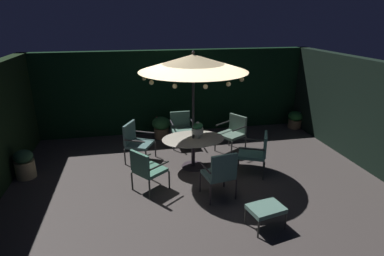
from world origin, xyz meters
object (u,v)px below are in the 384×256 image
Objects in this scene: patio_umbrella at (193,63)px; patio_chair_southwest at (146,168)px; centerpiece_planter at (198,129)px; patio_chair_east at (233,131)px; ottoman_footrest at (266,209)px; potted_plant_left_far at (161,126)px; patio_chair_north at (220,172)px; potted_plant_right_far at (295,119)px; patio_dining_table at (193,144)px; patio_chair_southeast at (181,126)px; potted_plant_left_near at (235,124)px; patio_chair_northeast at (256,151)px; potted_plant_back_left at (24,164)px; patio_chair_south at (136,140)px.

patio_umbrella is 2.98× the size of patio_chair_southwest.
centerpiece_planter is 1.44m from patio_chair_east.
ottoman_footrest is at bearing -72.86° from patio_umbrella.
potted_plant_left_far reaches higher than ottoman_footrest.
patio_chair_north reaches higher than patio_chair_east.
potted_plant_right_far is 0.87× the size of potted_plant_left_far.
patio_dining_table is 1.48m from patio_chair_southeast.
potted_plant_right_far is at bearing 2.35° from potted_plant_left_near.
patio_chair_northeast is (1.25, -0.62, -0.41)m from centerpiece_planter.
potted_plant_back_left is at bearing 170.77° from patio_chair_northeast.
patio_chair_southwest is (-1.17, -0.91, -1.98)m from patio_umbrella.
ottoman_footrest is at bearing -102.15° from potted_plant_left_near.
patio_umbrella is 2.87× the size of patio_chair_east.
patio_chair_north is 2.95m from patio_chair_southeast.
potted_plant_left_near is (1.79, 0.57, -0.26)m from patio_chair_southeast.
patio_dining_table is 1.48m from patio_chair_southwest.
potted_plant_right_far is at bearing 56.38° from ottoman_footrest.
patio_dining_table is 2.59× the size of potted_plant_left_near.
patio_umbrella reaches higher than patio_chair_north.
patio_chair_northeast is at bearing -56.19° from patio_chair_southeast.
potted_plant_right_far is 4.40m from potted_plant_left_far.
centerpiece_planter reaches higher than patio_chair_south.
patio_chair_east is at bearing 31.51° from patio_umbrella.
patio_dining_table is 1.53× the size of patio_chair_east.
patio_umbrella is 2.46m from patio_chair_southeast.
centerpiece_planter is 0.71× the size of potted_plant_right_far.
patio_chair_north is (0.25, -1.46, -1.93)m from patio_umbrella.
patio_chair_south is 3.39m from potted_plant_left_near.
centerpiece_planter is 0.62× the size of potted_plant_left_far.
potted_plant_left_far is at bearing 124.99° from patio_chair_northeast.
patio_umbrella is 2.46m from patio_chair_south.
patio_umbrella reaches higher than patio_chair_southwest.
ottoman_footrest is 1.17× the size of potted_plant_left_near.
patio_chair_southwest is at bearing -144.21° from centerpiece_planter.
centerpiece_planter is at bearing -146.65° from patio_chair_east.
patio_chair_north is at bearing 116.63° from ottoman_footrest.
patio_chair_southeast is at bearing -51.42° from potted_plant_left_far.
potted_plant_right_far is at bearing 44.94° from patio_chair_north.
patio_chair_southwest is at bearing -142.20° from patio_umbrella.
potted_plant_left_near reaches higher than potted_plant_right_far.
patio_chair_south is at bearing 96.14° from patio_chair_southwest.
patio_dining_table is 1.46× the size of patio_chair_north.
patio_chair_south is 1.67m from potted_plant_left_far.
patio_chair_northeast reaches higher than potted_plant_right_far.
patio_chair_north reaches higher than potted_plant_back_left.
patio_chair_northeast is 1.99m from ottoman_footrest.
patio_chair_southeast is 1.66× the size of potted_plant_right_far.
patio_chair_southeast is 1.00× the size of patio_chair_southwest.
patio_chair_southwest is 1.66× the size of potted_plant_right_far.
potted_plant_back_left is at bearing -174.00° from patio_chair_east.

